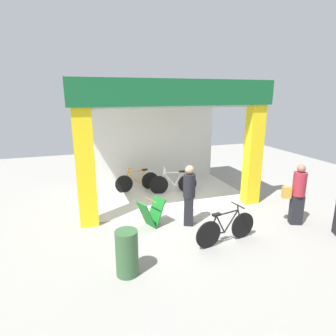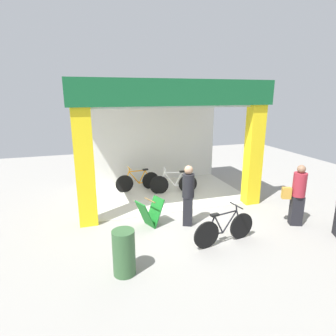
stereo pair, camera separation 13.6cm
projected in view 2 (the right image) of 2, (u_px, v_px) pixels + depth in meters
ground_plane at (176, 212)px, 8.30m from camera, size 19.00×19.00×0.00m
shop_facade at (160, 136)px, 9.34m from camera, size 5.70×3.63×3.79m
bicycle_inside_0 at (174, 183)px, 9.78m from camera, size 1.66×0.46×0.92m
bicycle_inside_1 at (138, 181)px, 10.06m from camera, size 1.62×0.44×0.89m
bicycle_parked_0 at (224, 229)px, 6.50m from camera, size 1.64×0.45×0.91m
sandwich_board_sign at (150, 213)px, 7.35m from camera, size 0.77×0.66×0.75m
pedestrian_0 at (297, 194)px, 7.32m from camera, size 0.63×0.44×1.65m
pedestrian_2 at (188, 195)px, 7.33m from camera, size 0.42×0.42×1.63m
trash_bin at (124, 253)px, 5.37m from camera, size 0.44×0.44×0.92m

